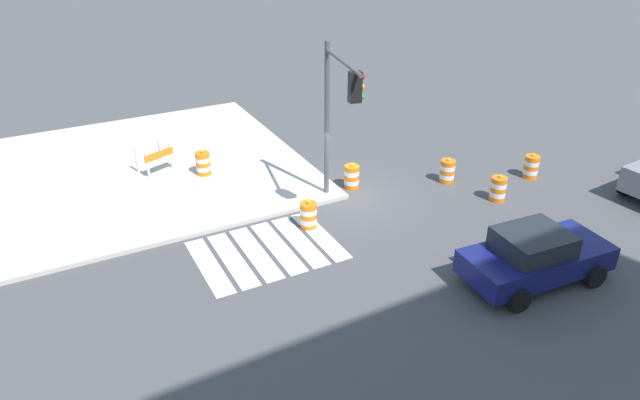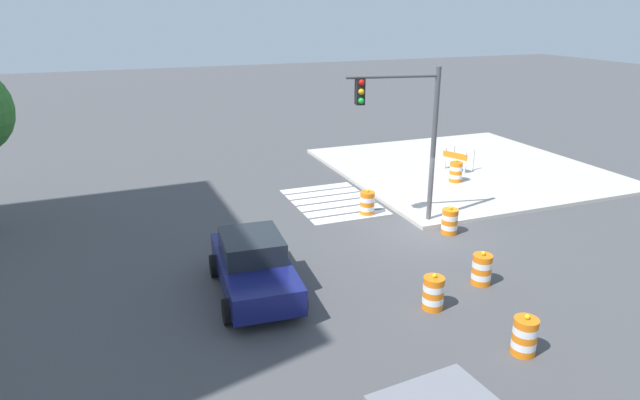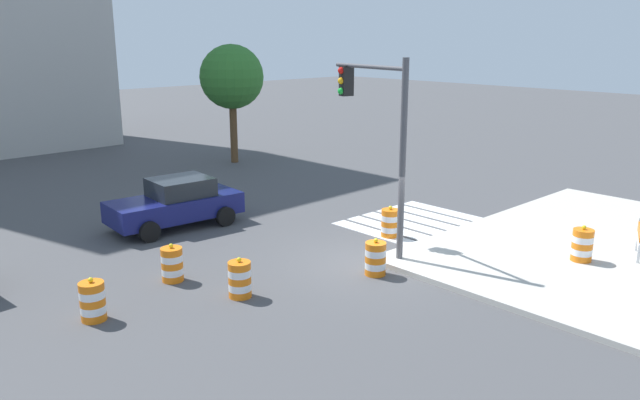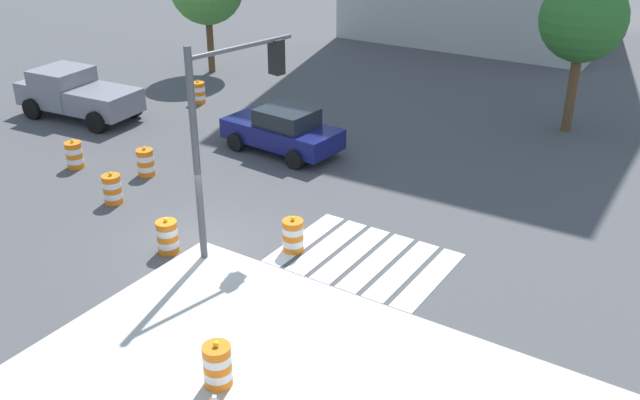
# 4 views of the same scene
# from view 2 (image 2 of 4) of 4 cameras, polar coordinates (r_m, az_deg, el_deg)

# --- Properties ---
(ground_plane) EXTENTS (120.00, 120.00, 0.00)m
(ground_plane) POSITION_cam_2_polar(r_m,az_deg,el_deg) (20.00, 10.57, -3.13)
(ground_plane) COLOR #474749
(sidewalk_corner) EXTENTS (12.00, 12.00, 0.15)m
(sidewalk_corner) POSITION_cam_2_polar(r_m,az_deg,el_deg) (27.89, 14.70, 3.20)
(sidewalk_corner) COLOR #BCB7AD
(sidewalk_corner) RESTS_ON ground
(crosswalk_stripes) EXTENTS (4.35, 3.20, 0.02)m
(crosswalk_stripes) POSITION_cam_2_polar(r_m,az_deg,el_deg) (22.53, 1.35, -0.16)
(crosswalk_stripes) COLOR silver
(crosswalk_stripes) RESTS_ON ground
(sports_car) EXTENTS (4.42, 2.37, 1.63)m
(sports_car) POSITION_cam_2_polar(r_m,az_deg,el_deg) (15.38, -6.88, -6.72)
(sports_car) COLOR navy
(sports_car) RESTS_ON ground
(traffic_barrel_near_corner) EXTENTS (0.56, 0.56, 1.02)m
(traffic_barrel_near_corner) POSITION_cam_2_polar(r_m,az_deg,el_deg) (16.52, 16.39, -6.90)
(traffic_barrel_near_corner) COLOR orange
(traffic_barrel_near_corner) RESTS_ON ground
(traffic_barrel_median_near) EXTENTS (0.56, 0.56, 1.02)m
(traffic_barrel_median_near) POSITION_cam_2_polar(r_m,az_deg,el_deg) (14.94, 11.64, -9.39)
(traffic_barrel_median_near) COLOR orange
(traffic_barrel_median_near) RESTS_ON ground
(traffic_barrel_median_far) EXTENTS (0.56, 0.56, 1.02)m
(traffic_barrel_median_far) POSITION_cam_2_polar(r_m,az_deg,el_deg) (19.79, 13.27, -2.16)
(traffic_barrel_median_far) COLOR orange
(traffic_barrel_median_far) RESTS_ON ground
(traffic_barrel_far_curb) EXTENTS (0.56, 0.56, 1.02)m
(traffic_barrel_far_curb) POSITION_cam_2_polar(r_m,az_deg,el_deg) (13.74, 20.41, -13.07)
(traffic_barrel_far_curb) COLOR orange
(traffic_barrel_far_curb) RESTS_ON ground
(traffic_barrel_lane_center) EXTENTS (0.56, 0.56, 1.02)m
(traffic_barrel_lane_center) POSITION_cam_2_polar(r_m,az_deg,el_deg) (21.10, 4.92, -0.33)
(traffic_barrel_lane_center) COLOR orange
(traffic_barrel_lane_center) RESTS_ON ground
(traffic_barrel_on_sidewalk) EXTENTS (0.56, 0.56, 1.02)m
(traffic_barrel_on_sidewalk) POSITION_cam_2_polar(r_m,az_deg,el_deg) (25.25, 13.88, 2.85)
(traffic_barrel_on_sidewalk) COLOR orange
(traffic_barrel_on_sidewalk) RESTS_ON sidewalk_corner
(construction_barricade) EXTENTS (1.44, 1.19, 1.00)m
(construction_barricade) POSITION_cam_2_polar(r_m,az_deg,el_deg) (27.02, 13.97, 4.17)
(construction_barricade) COLOR silver
(construction_barricade) RESTS_ON sidewalk_corner
(traffic_light_pole) EXTENTS (0.82, 3.24, 5.50)m
(traffic_light_pole) POSITION_cam_2_polar(r_m,az_deg,el_deg) (19.28, 8.70, 8.30)
(traffic_light_pole) COLOR #4C4C51
(traffic_light_pole) RESTS_ON sidewalk_corner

